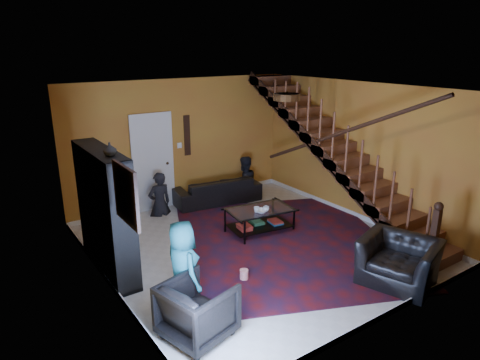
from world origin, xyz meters
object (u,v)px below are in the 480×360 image
at_px(bookshelf, 106,214).
at_px(armchair_left, 197,310).
at_px(armchair_right, 399,261).
at_px(sofa, 217,190).
at_px(coffee_table, 260,218).

bearing_deg(bookshelf, armchair_left, -81.02).
bearing_deg(armchair_right, sofa, 167.16).
relative_size(armchair_right, coffee_table, 0.81).
bearing_deg(armchair_right, armchair_left, -119.27).
relative_size(bookshelf, sofa, 1.01).
distance_m(sofa, coffee_table, 1.88).
distance_m(sofa, armchair_left, 4.78).
distance_m(armchair_left, armchair_right, 3.19).
xyz_separation_m(armchair_left, armchair_right, (3.13, -0.60, -0.02)).
height_order(sofa, armchair_right, armchair_right).
height_order(bookshelf, armchair_left, bookshelf).
bearing_deg(sofa, coffee_table, 92.00).
height_order(armchair_left, armchair_right, armchair_left).
bearing_deg(coffee_table, sofa, 84.61).
bearing_deg(coffee_table, armchair_left, -140.51).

